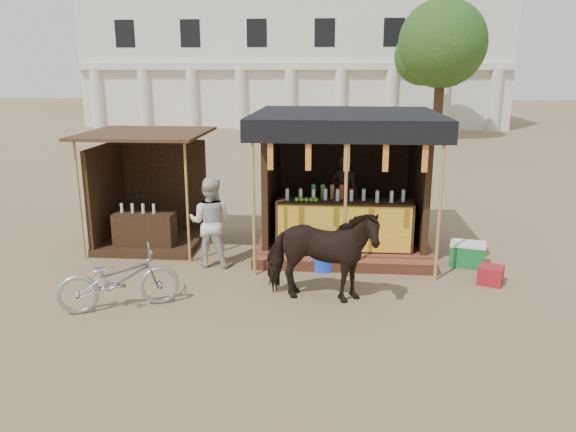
# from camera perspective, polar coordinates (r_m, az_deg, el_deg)

# --- Properties ---
(ground) EXTENTS (120.00, 120.00, 0.00)m
(ground) POSITION_cam_1_polar(r_m,az_deg,el_deg) (8.73, -0.92, -9.71)
(ground) COLOR #846B4C
(ground) RESTS_ON ground
(main_stall) EXTENTS (3.60, 3.61, 2.78)m
(main_stall) POSITION_cam_1_polar(r_m,az_deg,el_deg) (11.55, 5.70, 1.76)
(main_stall) COLOR brown
(main_stall) RESTS_ON ground
(secondary_stall) EXTENTS (2.40, 2.40, 2.38)m
(secondary_stall) POSITION_cam_1_polar(r_m,az_deg,el_deg) (12.15, -14.38, 1.16)
(secondary_stall) COLOR #382614
(secondary_stall) RESTS_ON ground
(cow) EXTENTS (1.91, 1.02, 1.55)m
(cow) POSITION_cam_1_polar(r_m,az_deg,el_deg) (8.84, 3.37, -4.01)
(cow) COLOR black
(cow) RESTS_ON ground
(motorbike) EXTENTS (1.93, 1.32, 0.96)m
(motorbike) POSITION_cam_1_polar(r_m,az_deg,el_deg) (9.05, -16.80, -6.16)
(motorbike) COLOR #9F9FA7
(motorbike) RESTS_ON ground
(bystander) EXTENTS (0.86, 0.70, 1.69)m
(bystander) POSITION_cam_1_polar(r_m,az_deg,el_deg) (10.54, -7.89, -0.61)
(bystander) COLOR silver
(bystander) RESTS_ON ground
(blue_barrel) EXTENTS (0.56, 0.56, 0.64)m
(blue_barrel) POSITION_cam_1_polar(r_m,az_deg,el_deg) (10.38, 3.64, -3.75)
(blue_barrel) COLOR blue
(blue_barrel) RESTS_ON ground
(red_crate) EXTENTS (0.52, 0.52, 0.31)m
(red_crate) POSITION_cam_1_polar(r_m,az_deg,el_deg) (10.36, 19.90, -5.66)
(red_crate) COLOR maroon
(red_crate) RESTS_ON ground
(cooler) EXTENTS (0.73, 0.58, 0.46)m
(cooler) POSITION_cam_1_polar(r_m,az_deg,el_deg) (11.09, 17.76, -3.71)
(cooler) COLOR #197330
(cooler) RESTS_ON ground
(background_building) EXTENTS (26.00, 7.45, 8.18)m
(background_building) POSITION_cam_1_polar(r_m,az_deg,el_deg) (37.95, 0.70, 15.38)
(background_building) COLOR silver
(background_building) RESTS_ON ground
(tree) EXTENTS (4.50, 4.40, 7.00)m
(tree) POSITION_cam_1_polar(r_m,az_deg,el_deg) (30.47, 14.97, 16.26)
(tree) COLOR #382314
(tree) RESTS_ON ground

